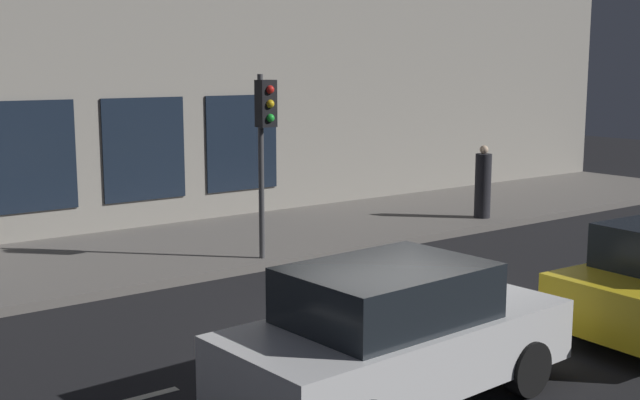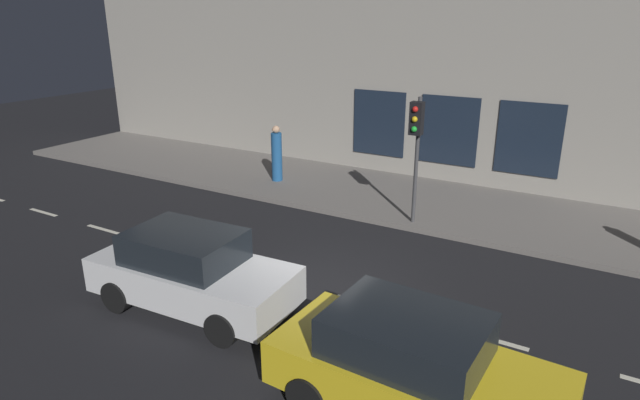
{
  "view_description": "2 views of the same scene",
  "coord_description": "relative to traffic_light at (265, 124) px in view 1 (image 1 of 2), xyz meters",
  "views": [
    {
      "loc": [
        -8.19,
        7.68,
        3.69
      ],
      "look_at": [
        1.9,
        0.11,
        1.62
      ],
      "focal_mm": 46.05,
      "sensor_mm": 36.0,
      "label": 1
    },
    {
      "loc": [
        -8.69,
        -5.01,
        5.56
      ],
      "look_at": [
        2.49,
        1.44,
        1.02
      ],
      "focal_mm": 30.09,
      "sensor_mm": 36.0,
      "label": 2
    }
  ],
  "objects": [
    {
      "name": "traffic_light",
      "position": [
        0.0,
        0.0,
        0.0
      ],
      "size": [
        0.45,
        0.32,
        3.39
      ],
      "color": "#424244",
      "rests_on": "sidewalk"
    },
    {
      "name": "pedestrian_1",
      "position": [
        0.5,
        -6.4,
        -1.72
      ],
      "size": [
        0.46,
        0.46,
        1.71
      ],
      "rotation": [
        0.0,
        0.0,
        0.26
      ],
      "color": "#232328",
      "rests_on": "sidewalk"
    },
    {
      "name": "ground_plane",
      "position": [
        -4.23,
        0.4,
        -2.65
      ],
      "size": [
        60.0,
        60.0,
        0.0
      ],
      "primitive_type": "plane",
      "color": "black"
    },
    {
      "name": "sidewalk",
      "position": [
        2.02,
        0.4,
        -2.58
      ],
      "size": [
        4.5,
        32.0,
        0.15
      ],
      "color": "slate",
      "rests_on": "ground"
    },
    {
      "name": "building_facade",
      "position": [
        4.57,
        0.4,
        1.55
      ],
      "size": [
        0.65,
        32.0,
        8.42
      ],
      "color": "gray",
      "rests_on": "ground"
    },
    {
      "name": "lane_centre_line",
      "position": [
        -4.23,
        -0.6,
        -2.65
      ],
      "size": [
        0.12,
        27.2,
        0.01
      ],
      "color": "beige",
      "rests_on": "ground"
    },
    {
      "name": "parked_car_0",
      "position": [
        -6.04,
        2.27,
        -1.87
      ],
      "size": [
        2.0,
        4.17,
        1.58
      ],
      "rotation": [
        0.0,
        0.0,
        3.19
      ],
      "color": "silver",
      "rests_on": "ground"
    }
  ]
}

